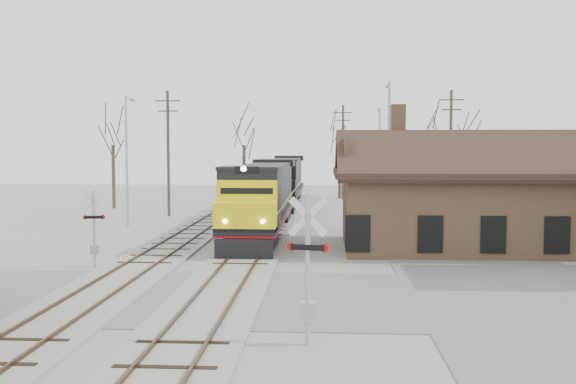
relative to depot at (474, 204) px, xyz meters
name	(u,v)px	position (x,y,z in m)	size (l,w,h in m)	color
ground	(219,296)	(-11.99, -12.00, -2.41)	(140.00, 140.00, 0.00)	gray
road	(219,296)	(-11.99, -12.00, -2.39)	(60.00, 9.00, 0.03)	#5D5D61
track_main	(260,237)	(-11.99, 3.00, -2.34)	(3.40, 90.00, 0.24)	gray
track_siding	(186,237)	(-16.49, 3.00, -2.34)	(3.40, 90.00, 0.24)	gray
depot	(474,204)	(0.00, 0.00, 0.00)	(15.20, 9.31, 7.90)	#9B7250
locomotive_lead	(263,197)	(-11.99, 4.94, -0.01)	(3.06, 20.51, 4.55)	black
locomotive_trailing	(284,180)	(-11.99, 25.73, -0.01)	(3.06, 20.51, 4.31)	black
crossbuck_near	(308,275)	(-8.55, -17.62, -0.44)	(1.19, 0.35, 4.22)	#A5A8AD
crossbuck_far	(94,230)	(-18.64, -6.53, -0.71)	(1.00, 0.30, 3.53)	#A5A8AD
streetlight_a	(127,154)	(-21.73, 8.43, 2.62)	(0.25, 2.04, 8.99)	#A5A8AD
streetlight_b	(389,148)	(-3.93, 7.32, 3.01)	(0.25, 2.04, 9.75)	#A5A8AD
streetlight_c	(379,151)	(-2.99, 25.49, 2.73)	(0.25, 2.04, 9.20)	#A5A8AD
utility_pole_a	(168,151)	(-20.52, 15.14, 2.79)	(2.00, 0.24, 9.95)	#382D23
utility_pole_b	(343,150)	(-6.22, 32.57, 2.77)	(2.00, 0.24, 9.91)	#382D23
utility_pole_c	(450,150)	(2.19, 18.21, 2.90)	(2.00, 0.24, 10.16)	#382D23
tree_a	(113,134)	(-27.05, 21.35, 4.22)	(3.81, 3.81, 9.32)	#382D23
tree_b	(244,136)	(-16.12, 28.18, 4.22)	(3.81, 3.81, 9.32)	#382D23
tree_c	(340,131)	(-6.50, 33.90, 4.82)	(4.14, 4.14, 10.15)	#382D23
tree_d	(430,128)	(2.54, 30.72, 5.02)	(4.26, 4.26, 10.43)	#382D23
tree_e	(468,136)	(5.59, 27.16, 4.14)	(3.76, 3.76, 9.20)	#382D23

